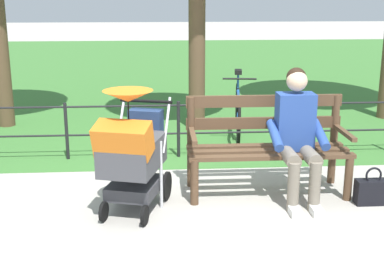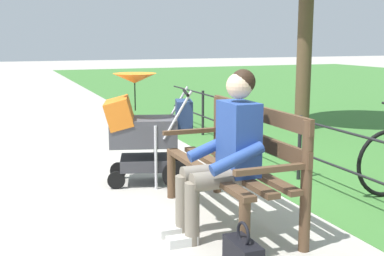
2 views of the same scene
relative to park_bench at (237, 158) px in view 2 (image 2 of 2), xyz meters
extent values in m
plane|color=#ADA89E|center=(0.84, 0.12, -0.53)|extent=(60.00, 60.00, 0.00)
cube|color=brown|center=(0.00, -0.06, -0.08)|extent=(1.60, 0.11, 0.04)
cube|color=brown|center=(0.00, 0.12, -0.08)|extent=(1.60, 0.11, 0.04)
cube|color=brown|center=(0.00, 0.30, -0.08)|extent=(1.60, 0.11, 0.04)
cube|color=brown|center=(0.00, -0.16, 0.14)|extent=(1.60, 0.04, 0.12)
cube|color=brown|center=(0.00, -0.16, 0.37)|extent=(1.60, 0.04, 0.12)
cylinder|color=brown|center=(-0.75, 0.31, -0.30)|extent=(0.08, 0.08, 0.45)
cylinder|color=brown|center=(-0.75, -0.17, -0.05)|extent=(0.08, 0.08, 0.95)
cube|color=brown|center=(-0.75, 0.11, 0.10)|extent=(0.05, 0.56, 0.04)
cylinder|color=brown|center=(0.75, 0.32, -0.30)|extent=(0.08, 0.08, 0.45)
cylinder|color=brown|center=(0.75, -0.16, -0.05)|extent=(0.08, 0.08, 0.95)
cube|color=brown|center=(0.75, 0.12, 0.10)|extent=(0.05, 0.56, 0.04)
cylinder|color=slate|center=(-0.35, 0.33, -0.06)|extent=(0.14, 0.40, 0.14)
cylinder|color=slate|center=(-0.15, 0.34, -0.06)|extent=(0.14, 0.40, 0.14)
cylinder|color=slate|center=(-0.35, 0.53, -0.29)|extent=(0.11, 0.11, 0.47)
cylinder|color=slate|center=(-0.15, 0.54, -0.29)|extent=(0.11, 0.11, 0.47)
cube|color=silver|center=(-0.35, 0.61, -0.49)|extent=(0.10, 0.22, 0.07)
cube|color=silver|center=(-0.15, 0.62, -0.49)|extent=(0.10, 0.22, 0.07)
cube|color=#284793|center=(-0.25, 0.12, 0.22)|extent=(0.36, 0.22, 0.56)
cylinder|color=#284793|center=(-0.47, 0.23, 0.12)|extent=(0.09, 0.43, 0.23)
cylinder|color=#284793|center=(-0.03, 0.24, 0.12)|extent=(0.09, 0.43, 0.23)
sphere|color=beige|center=(-0.25, 0.12, 0.62)|extent=(0.20, 0.20, 0.20)
sphere|color=black|center=(-0.25, 0.09, 0.65)|extent=(0.19, 0.19, 0.19)
cylinder|color=black|center=(1.01, 0.18, -0.39)|extent=(0.11, 0.28, 0.28)
cylinder|color=black|center=(1.45, 0.05, -0.39)|extent=(0.11, 0.28, 0.28)
cylinder|color=black|center=(1.21, 0.75, -0.44)|extent=(0.08, 0.18, 0.18)
cylinder|color=black|center=(1.58, 0.64, -0.44)|extent=(0.08, 0.18, 0.18)
cube|color=#38383D|center=(1.31, 0.41, -0.31)|extent=(0.55, 0.62, 0.12)
cylinder|color=silver|center=(1.06, 0.37, -0.20)|extent=(0.03, 0.03, 0.65)
cylinder|color=silver|center=(1.51, 0.25, -0.20)|extent=(0.03, 0.03, 0.65)
cube|color=#47474C|center=(1.32, 0.42, 0.02)|extent=(0.63, 0.78, 0.28)
cube|color=orange|center=(1.38, 0.66, 0.22)|extent=(0.55, 0.42, 0.33)
cylinder|color=black|center=(1.20, 0.00, 0.42)|extent=(0.51, 0.17, 0.03)
cylinder|color=silver|center=(1.00, 0.16, 0.22)|extent=(0.11, 0.29, 0.49)
cylinder|color=silver|center=(1.45, 0.03, 0.22)|extent=(0.11, 0.29, 0.49)
cone|color=orange|center=(1.34, 0.50, 0.57)|extent=(0.54, 0.54, 0.10)
cylinder|color=black|center=(1.34, 0.50, 0.39)|extent=(0.01, 0.01, 0.30)
cube|color=navy|center=(1.20, 0.02, 0.20)|extent=(0.35, 0.24, 0.28)
torus|color=black|center=(-0.95, 0.42, -0.24)|extent=(0.16, 0.02, 0.16)
cylinder|color=black|center=(0.84, -1.16, -0.18)|extent=(0.04, 0.04, 0.70)
cylinder|color=black|center=(2.18, -1.16, -0.18)|extent=(0.04, 0.04, 0.70)
cylinder|color=black|center=(3.53, -1.16, -0.18)|extent=(0.04, 0.04, 0.70)
cylinder|color=black|center=(0.84, -1.16, 0.12)|extent=(8.07, 0.02, 0.02)
cylinder|color=black|center=(0.84, -1.16, -0.23)|extent=(8.07, 0.02, 0.02)
cylinder|color=brown|center=(3.37, -2.86, 0.95)|extent=(0.24, 0.24, 2.94)
camera|label=1|loc=(1.08, 4.93, 1.45)|focal=48.46mm
camera|label=2|loc=(-3.62, 1.81, 0.98)|focal=47.06mm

